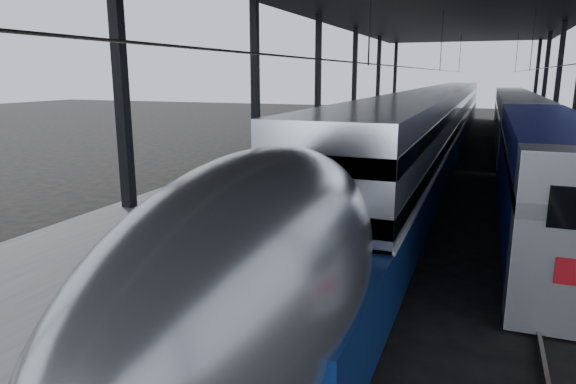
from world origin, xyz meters
The scene contains 6 objects.
ground centered at (0.00, 0.00, 0.00)m, with size 160.00×160.00×0.00m, color black.
platform centered at (-3.50, 20.00, 0.50)m, with size 6.00×80.00×1.00m, color #4C4C4F.
yellow_strip centered at (-0.70, 20.00, 1.00)m, with size 0.30×80.00×0.01m, color gold.
rails centered at (4.50, 20.00, 0.08)m, with size 6.52×80.00×0.16m.
tgv_train centered at (2.00, 25.52, 2.04)m, with size 3.04×65.20×4.35m.
second_train centered at (7.00, 29.61, 1.93)m, with size 2.77×56.05×3.81m.
Camera 1 is at (4.96, -8.35, 5.22)m, focal length 32.00 mm.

